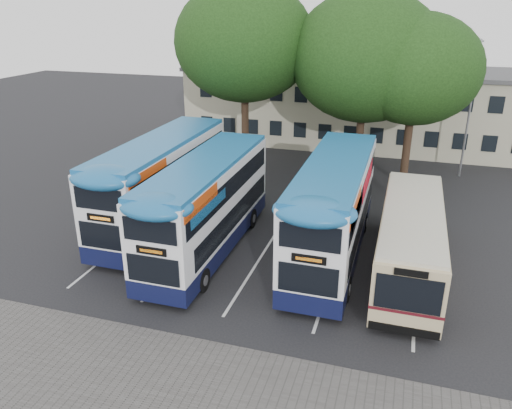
{
  "coord_description": "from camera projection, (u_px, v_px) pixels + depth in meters",
  "views": [
    {
      "loc": [
        2.2,
        -15.46,
        11.2
      ],
      "look_at": [
        -4.12,
        5.0,
        2.48
      ],
      "focal_mm": 35.0,
      "sensor_mm": 36.0,
      "label": 1
    }
  ],
  "objects": [
    {
      "name": "bay_lines",
      "position": [
        263.0,
        253.0,
        23.95
      ],
      "size": [
        14.12,
        11.0,
        0.01
      ],
      "color": "silver",
      "rests_on": "ground"
    },
    {
      "name": "bus_dd_right",
      "position": [
        333.0,
        206.0,
        22.78
      ],
      "size": [
        2.7,
        11.15,
        4.65
      ],
      "color": "#0F1338",
      "rests_on": "ground"
    },
    {
      "name": "ground",
      "position": [
        322.0,
        327.0,
        18.51
      ],
      "size": [
        120.0,
        120.0,
        0.0
      ],
      "primitive_type": "plane",
      "color": "black",
      "rests_on": "ground"
    },
    {
      "name": "bus_single",
      "position": [
        411.0,
        236.0,
        21.69
      ],
      "size": [
        2.61,
        10.24,
        3.05
      ],
      "color": "#CCB688",
      "rests_on": "ground"
    },
    {
      "name": "lamp_post",
      "position": [
        471.0,
        103.0,
        32.62
      ],
      "size": [
        0.25,
        1.05,
        9.06
      ],
      "color": "gray",
      "rests_on": "ground"
    },
    {
      "name": "depot_building",
      "position": [
        382.0,
        107.0,
        41.2
      ],
      "size": [
        32.4,
        8.4,
        6.2
      ],
      "color": "#B0A98E",
      "rests_on": "ground"
    },
    {
      "name": "tree_mid",
      "position": [
        366.0,
        57.0,
        31.15
      ],
      "size": [
        9.51,
        9.51,
        12.05
      ],
      "color": "black",
      "rests_on": "ground"
    },
    {
      "name": "bus_dd_mid",
      "position": [
        207.0,
        202.0,
        23.39
      ],
      "size": [
        2.63,
        10.85,
        4.52
      ],
      "color": "#0F1338",
      "rests_on": "ground"
    },
    {
      "name": "tree_right",
      "position": [
        416.0,
        69.0,
        29.95
      ],
      "size": [
        7.83,
        7.83,
        10.77
      ],
      "color": "black",
      "rests_on": "ground"
    },
    {
      "name": "tree_left",
      "position": [
        244.0,
        42.0,
        32.51
      ],
      "size": [
        9.15,
        9.15,
        12.68
      ],
      "color": "black",
      "rests_on": "ground"
    },
    {
      "name": "bus_dd_left",
      "position": [
        163.0,
        179.0,
        26.13
      ],
      "size": [
        2.74,
        11.29,
        4.71
      ],
      "color": "#0F1338",
      "rests_on": "ground"
    }
  ]
}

